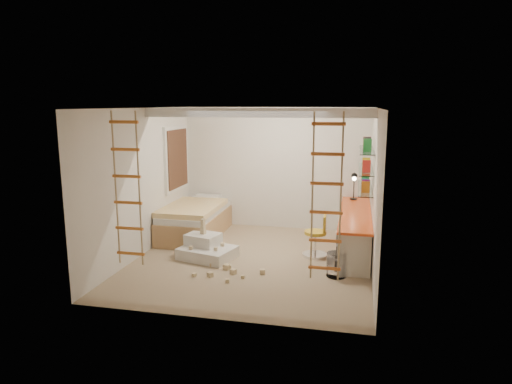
% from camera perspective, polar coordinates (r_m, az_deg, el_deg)
% --- Properties ---
extents(floor, '(4.50, 4.50, 0.00)m').
position_cam_1_polar(floor, '(8.00, -0.47, -8.52)').
color(floor, tan).
rests_on(floor, ground).
extents(ceiling_beam, '(4.00, 0.18, 0.16)m').
position_cam_1_polar(ceiling_beam, '(7.84, -0.00, 9.88)').
color(ceiling_beam, white).
rests_on(ceiling_beam, ceiling).
extents(window_frame, '(0.06, 1.15, 1.35)m').
position_cam_1_polar(window_frame, '(9.64, -9.97, 4.14)').
color(window_frame, white).
rests_on(window_frame, wall_left).
extents(window_blind, '(0.02, 1.00, 1.20)m').
position_cam_1_polar(window_blind, '(9.63, -9.75, 4.13)').
color(window_blind, '#4C2D1E').
rests_on(window_blind, window_frame).
extents(rope_ladder_left, '(0.41, 0.04, 2.13)m').
position_cam_1_polar(rope_ladder_left, '(6.48, -15.77, 0.30)').
color(rope_ladder_left, orange).
rests_on(rope_ladder_left, ceiling).
extents(rope_ladder_right, '(0.41, 0.04, 2.13)m').
position_cam_1_polar(rope_ladder_right, '(5.73, 8.80, -0.77)').
color(rope_ladder_right, '#D26224').
rests_on(rope_ladder_right, ceiling).
extents(waste_bin, '(0.31, 0.31, 0.38)m').
position_cam_1_polar(waste_bin, '(7.33, 10.01, -8.95)').
color(waste_bin, white).
rests_on(waste_bin, floor).
extents(desk, '(0.56, 2.80, 0.75)m').
position_cam_1_polar(desk, '(8.52, 12.23, -4.70)').
color(desk, '#EF521C').
rests_on(desk, floor).
extents(shelves, '(0.25, 1.80, 0.71)m').
position_cam_1_polar(shelves, '(8.56, 13.56, 2.82)').
color(shelves, white).
rests_on(shelves, wall_right).
extents(bed, '(1.02, 2.00, 0.69)m').
position_cam_1_polar(bed, '(9.44, -7.60, -3.48)').
color(bed, '#AD7F51').
rests_on(bed, floor).
extents(task_lamp, '(0.14, 0.36, 0.57)m').
position_cam_1_polar(task_lamp, '(9.30, 12.16, 1.24)').
color(task_lamp, black).
rests_on(task_lamp, desk).
extents(swivel_chair, '(0.45, 0.45, 0.75)m').
position_cam_1_polar(swivel_chair, '(8.19, 7.56, -6.12)').
color(swivel_chair, gold).
rests_on(swivel_chair, floor).
extents(play_platform, '(1.04, 0.90, 0.40)m').
position_cam_1_polar(play_platform, '(8.14, -6.23, -7.08)').
color(play_platform, silver).
rests_on(play_platform, floor).
extents(toy_blocks, '(1.40, 1.22, 0.67)m').
position_cam_1_polar(toy_blocks, '(7.65, -4.81, -8.02)').
color(toy_blocks, '#CCB284').
rests_on(toy_blocks, floor).
extents(books, '(0.14, 0.70, 0.92)m').
position_cam_1_polar(books, '(8.55, 13.58, 3.34)').
color(books, orange).
rests_on(books, shelves).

